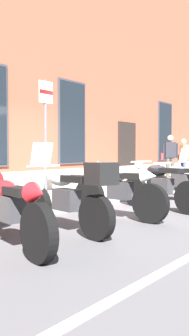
{
  "coord_description": "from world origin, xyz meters",
  "views": [
    {
      "loc": [
        -6.77,
        -4.88,
        1.21
      ],
      "look_at": [
        0.37,
        0.68,
        0.81
      ],
      "focal_mm": 38.91,
      "sensor_mm": 36.0,
      "label": 1
    }
  ],
  "objects_px": {
    "pedestrian_tan_coat": "(183,157)",
    "motorcycle_silver_touring": "(69,195)",
    "motorcycle_black_naked": "(160,186)",
    "pedestrian_dark_jacket": "(170,155)",
    "parking_sign": "(46,124)",
    "motorcycle_red_sport": "(6,205)",
    "motorcycle_grey_naked": "(179,182)",
    "motorcycle_white_sport": "(115,188)"
  },
  "relations": [
    {
      "from": "motorcycle_red_sport",
      "to": "motorcycle_white_sport",
      "type": "bearing_deg",
      "value": 1.5
    },
    {
      "from": "pedestrian_dark_jacket",
      "to": "pedestrian_tan_coat",
      "type": "bearing_deg",
      "value": -19.19
    },
    {
      "from": "motorcycle_grey_naked",
      "to": "pedestrian_tan_coat",
      "type": "bearing_deg",
      "value": 23.21
    },
    {
      "from": "motorcycle_grey_naked",
      "to": "motorcycle_black_naked",
      "type": "bearing_deg",
      "value": -170.96
    },
    {
      "from": "motorcycle_silver_touring",
      "to": "parking_sign",
      "type": "relative_size",
      "value": 0.81
    },
    {
      "from": "motorcycle_white_sport",
      "to": "motorcycle_silver_touring",
      "type": "bearing_deg",
      "value": -173.27
    },
    {
      "from": "motorcycle_white_sport",
      "to": "parking_sign",
      "type": "bearing_deg",
      "value": 94.4
    },
    {
      "from": "motorcycle_black_naked",
      "to": "parking_sign",
      "type": "relative_size",
      "value": 0.82
    },
    {
      "from": "motorcycle_black_naked",
      "to": "motorcycle_grey_naked",
      "type": "relative_size",
      "value": 0.98
    },
    {
      "from": "motorcycle_black_naked",
      "to": "pedestrian_tan_coat",
      "type": "xyz_separation_m",
      "value": [
        6.58,
        2.44,
        0.53
      ]
    },
    {
      "from": "pedestrian_dark_jacket",
      "to": "parking_sign",
      "type": "height_order",
      "value": "parking_sign"
    },
    {
      "from": "motorcycle_white_sport",
      "to": "pedestrian_tan_coat",
      "type": "distance_m",
      "value": 8.24
    },
    {
      "from": "motorcycle_black_naked",
      "to": "pedestrian_tan_coat",
      "type": "bearing_deg",
      "value": 20.31
    },
    {
      "from": "motorcycle_red_sport",
      "to": "motorcycle_silver_touring",
      "type": "height_order",
      "value": "motorcycle_silver_touring"
    },
    {
      "from": "motorcycle_red_sport",
      "to": "motorcycle_grey_naked",
      "type": "distance_m",
      "value": 5.28
    },
    {
      "from": "motorcycle_black_naked",
      "to": "pedestrian_tan_coat",
      "type": "height_order",
      "value": "pedestrian_tan_coat"
    },
    {
      "from": "motorcycle_white_sport",
      "to": "motorcycle_red_sport",
      "type": "bearing_deg",
      "value": -178.5
    },
    {
      "from": "motorcycle_black_naked",
      "to": "pedestrian_dark_jacket",
      "type": "distance_m",
      "value": 6.51
    },
    {
      "from": "motorcycle_grey_naked",
      "to": "pedestrian_dark_jacket",
      "type": "bearing_deg",
      "value": 28.68
    },
    {
      "from": "motorcycle_black_naked",
      "to": "pedestrian_dark_jacket",
      "type": "relative_size",
      "value": 1.23
    },
    {
      "from": "motorcycle_silver_touring",
      "to": "motorcycle_white_sport",
      "type": "distance_m",
      "value": 1.44
    },
    {
      "from": "motorcycle_red_sport",
      "to": "motorcycle_silver_touring",
      "type": "relative_size",
      "value": 1.05
    },
    {
      "from": "pedestrian_dark_jacket",
      "to": "pedestrian_tan_coat",
      "type": "height_order",
      "value": "pedestrian_dark_jacket"
    },
    {
      "from": "motorcycle_white_sport",
      "to": "pedestrian_dark_jacket",
      "type": "relative_size",
      "value": 1.22
    },
    {
      "from": "motorcycle_black_naked",
      "to": "motorcycle_silver_touring",
      "type": "bearing_deg",
      "value": 179.08
    },
    {
      "from": "motorcycle_grey_naked",
      "to": "pedestrian_dark_jacket",
      "type": "relative_size",
      "value": 1.26
    },
    {
      "from": "pedestrian_dark_jacket",
      "to": "pedestrian_tan_coat",
      "type": "xyz_separation_m",
      "value": [
        0.68,
        -0.24,
        -0.08
      ]
    },
    {
      "from": "motorcycle_silver_touring",
      "to": "motorcycle_black_naked",
      "type": "relative_size",
      "value": 0.99
    },
    {
      "from": "motorcycle_red_sport",
      "to": "parking_sign",
      "type": "distance_m",
      "value": 3.19
    },
    {
      "from": "parking_sign",
      "to": "motorcycle_red_sport",
      "type": "bearing_deg",
      "value": -144.35
    },
    {
      "from": "motorcycle_red_sport",
      "to": "pedestrian_dark_jacket",
      "type": "xyz_separation_m",
      "value": [
        9.75,
        2.52,
        0.56
      ]
    },
    {
      "from": "parking_sign",
      "to": "motorcycle_silver_touring",
      "type": "bearing_deg",
      "value": -125.73
    },
    {
      "from": "motorcycle_red_sport",
      "to": "motorcycle_silver_touring",
      "type": "xyz_separation_m",
      "value": [
        1.08,
        -0.1,
        0.02
      ]
    },
    {
      "from": "motorcycle_silver_touring",
      "to": "motorcycle_red_sport",
      "type": "bearing_deg",
      "value": 174.54
    },
    {
      "from": "pedestrian_tan_coat",
      "to": "parking_sign",
      "type": "height_order",
      "value": "parking_sign"
    },
    {
      "from": "motorcycle_red_sport",
      "to": "motorcycle_silver_touring",
      "type": "distance_m",
      "value": 1.09
    },
    {
      "from": "motorcycle_red_sport",
      "to": "parking_sign",
      "type": "bearing_deg",
      "value": 35.65
    },
    {
      "from": "pedestrian_tan_coat",
      "to": "motorcycle_silver_touring",
      "type": "bearing_deg",
      "value": -165.65
    },
    {
      "from": "motorcycle_silver_touring",
      "to": "parking_sign",
      "type": "height_order",
      "value": "parking_sign"
    },
    {
      "from": "pedestrian_tan_coat",
      "to": "pedestrian_dark_jacket",
      "type": "bearing_deg",
      "value": 160.81
    },
    {
      "from": "motorcycle_silver_touring",
      "to": "parking_sign",
      "type": "distance_m",
      "value": 2.55
    },
    {
      "from": "motorcycle_silver_touring",
      "to": "pedestrian_tan_coat",
      "type": "distance_m",
      "value": 9.66
    }
  ]
}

